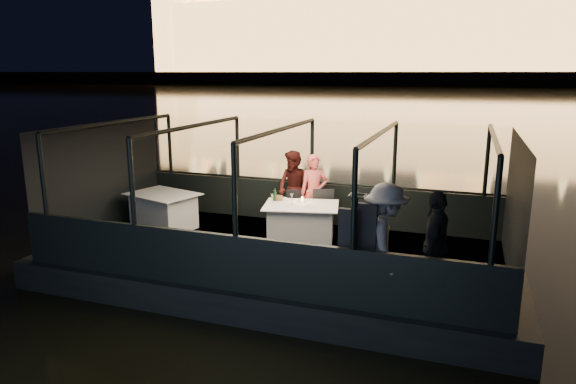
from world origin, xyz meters
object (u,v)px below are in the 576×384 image
(person_man_maroon, at_px, (294,192))
(coat_stand, at_px, (356,243))
(dining_table_central, at_px, (301,223))
(passenger_stripe, at_px, (385,244))
(dining_table_aft, at_px, (164,211))
(chair_port_left, at_px, (293,210))
(chair_port_right, at_px, (321,215))
(passenger_dark, at_px, (435,244))
(wine_bottle, at_px, (275,194))
(person_woman_coral, at_px, (314,196))

(person_man_maroon, bearing_deg, coat_stand, -33.43)
(dining_table_central, height_order, passenger_stripe, passenger_stripe)
(dining_table_aft, xyz_separation_m, chair_port_left, (2.69, 0.77, 0.06))
(chair_port_left, distance_m, chair_port_right, 0.69)
(coat_stand, xyz_separation_m, passenger_dark, (1.08, 0.51, -0.05))
(dining_table_central, relative_size, chair_port_left, 1.74)
(dining_table_central, bearing_deg, dining_table_aft, -178.79)
(chair_port_left, distance_m, passenger_dark, 4.00)
(passenger_dark, bearing_deg, coat_stand, -54.97)
(coat_stand, height_order, passenger_stripe, passenger_stripe)
(dining_table_aft, bearing_deg, person_man_maroon, 23.51)
(passenger_stripe, xyz_separation_m, wine_bottle, (-2.56, 2.22, 0.06))
(person_woman_coral, bearing_deg, passenger_dark, -68.38)
(chair_port_right, distance_m, passenger_dark, 3.38)
(chair_port_left, distance_m, wine_bottle, 0.77)
(person_woman_coral, bearing_deg, dining_table_central, -112.46)
(person_woman_coral, relative_size, passenger_stripe, 0.92)
(wine_bottle, bearing_deg, passenger_stripe, -40.86)
(person_woman_coral, xyz_separation_m, person_man_maroon, (-0.51, 0.16, 0.00))
(chair_port_left, distance_m, person_man_maroon, 0.48)
(chair_port_left, relative_size, coat_stand, 0.50)
(passenger_dark, height_order, wine_bottle, passenger_dark)
(person_man_maroon, bearing_deg, passenger_stripe, -26.94)
(chair_port_left, bearing_deg, passenger_dark, -53.52)
(dining_table_aft, height_order, wine_bottle, wine_bottle)
(dining_table_central, height_order, person_man_maroon, person_man_maroon)
(dining_table_central, bearing_deg, person_woman_coral, 90.24)
(person_woman_coral, height_order, person_man_maroon, person_man_maroon)
(dining_table_aft, relative_size, passenger_stripe, 0.82)
(dining_table_central, distance_m, dining_table_aft, 3.11)
(person_woman_coral, relative_size, person_man_maroon, 0.98)
(person_woman_coral, xyz_separation_m, passenger_stripe, (1.97, -2.99, 0.10))
(dining_table_central, height_order, dining_table_aft, same)
(person_man_maroon, distance_m, wine_bottle, 0.96)
(dining_table_aft, xyz_separation_m, wine_bottle, (2.51, 0.19, 0.53))
(dining_table_central, xyz_separation_m, passenger_dark, (2.66, -1.83, 0.47))
(chair_port_right, relative_size, passenger_stripe, 0.53)
(person_man_maroon, bearing_deg, person_woman_coral, 7.35)
(chair_port_left, bearing_deg, wine_bottle, -121.73)
(dining_table_central, xyz_separation_m, chair_port_right, (0.25, 0.52, 0.06))
(wine_bottle, bearing_deg, dining_table_central, -11.77)
(dining_table_aft, distance_m, chair_port_right, 3.41)
(coat_stand, height_order, person_woman_coral, coat_stand)
(person_woman_coral, bearing_deg, coat_stand, -86.63)
(passenger_dark, bearing_deg, dining_table_aft, -97.18)
(person_man_maroon, bearing_deg, passenger_dark, -17.39)
(coat_stand, height_order, person_man_maroon, coat_stand)
(chair_port_left, bearing_deg, coat_stand, -70.77)
(passenger_stripe, relative_size, passenger_dark, 1.07)
(dining_table_aft, bearing_deg, wine_bottle, 4.35)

